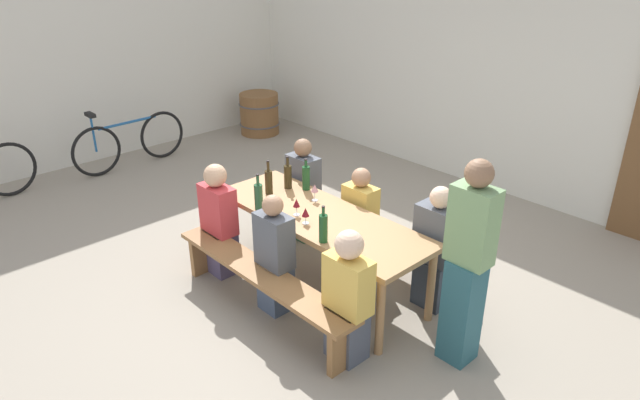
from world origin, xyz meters
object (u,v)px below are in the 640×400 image
(seated_guest_near_2, at_px, (348,299))
(seated_guest_far_1, at_px, (360,221))
(seated_guest_near_1, at_px, (274,257))
(wine_bottle_3, at_px, (288,176))
(seated_guest_far_0, at_px, (303,192))
(wine_bottle_0, at_px, (306,177))
(seated_guest_far_2, at_px, (436,251))
(bench_near, at_px, (262,280))
(bench_far, at_px, (370,229))
(wine_bottle_1, at_px, (323,228))
(standing_host, at_px, (467,267))
(parked_bicycle_0, at_px, (130,142))
(wine_glass_0, at_px, (305,213))
(wine_glass_1, at_px, (296,204))
(wine_barrel, at_px, (259,114))
(tasting_table, at_px, (320,223))
(wine_bottle_4, at_px, (259,196))
(wine_glass_2, at_px, (315,189))
(wine_bottle_2, at_px, (269,181))
(seated_guest_near_0, at_px, (219,222))

(seated_guest_near_2, distance_m, seated_guest_far_1, 1.38)
(seated_guest_near_1, bearing_deg, wine_bottle_3, 42.49)
(seated_guest_far_1, bearing_deg, seated_guest_far_0, -90.00)
(wine_bottle_0, xyz_separation_m, seated_guest_far_2, (1.42, 0.24, -0.33))
(bench_near, bearing_deg, bench_far, 90.00)
(seated_guest_near_2, bearing_deg, wine_bottle_1, 66.43)
(seated_guest_far_0, bearing_deg, wine_bottle_3, 25.61)
(standing_host, height_order, parked_bicycle_0, standing_host)
(seated_guest_far_2, bearing_deg, parked_bicycle_0, -85.41)
(wine_glass_0, distance_m, seated_guest_near_1, 0.47)
(seated_guest_near_2, xyz_separation_m, parked_bicycle_0, (-5.00, 0.67, -0.17))
(wine_bottle_3, xyz_separation_m, wine_glass_1, (0.52, -0.34, -0.01))
(bench_far, relative_size, seated_guest_near_2, 1.89)
(bench_far, relative_size, parked_bicycle_0, 1.23)
(wine_glass_0, bearing_deg, seated_guest_near_1, -96.47)
(wine_barrel, bearing_deg, wine_bottle_3, -33.27)
(tasting_table, bearing_deg, wine_bottle_4, -145.72)
(bench_near, height_order, wine_bottle_0, wine_bottle_0)
(tasting_table, relative_size, bench_far, 1.05)
(wine_barrel, bearing_deg, wine_bottle_0, -30.89)
(tasting_table, distance_m, standing_host, 1.49)
(wine_glass_1, distance_m, wine_glass_2, 0.35)
(wine_bottle_1, bearing_deg, wine_bottle_0, 145.70)
(seated_guest_near_2, xyz_separation_m, seated_guest_far_0, (-1.71, 1.07, -0.00))
(seated_guest_near_1, relative_size, parked_bicycle_0, 0.65)
(bench_near, bearing_deg, seated_guest_far_1, 89.81)
(wine_bottle_2, distance_m, wine_glass_1, 0.55)
(wine_bottle_3, distance_m, seated_guest_near_0, 0.81)
(tasting_table, height_order, seated_guest_far_0, seated_guest_far_0)
(wine_bottle_2, distance_m, seated_guest_near_1, 0.91)
(bench_near, height_order, seated_guest_near_0, seated_guest_near_0)
(seated_guest_near_1, relative_size, seated_guest_far_1, 1.05)
(wine_bottle_0, relative_size, parked_bicycle_0, 0.19)
(wine_bottle_4, xyz_separation_m, seated_guest_near_0, (-0.37, -0.21, -0.33))
(seated_guest_near_1, distance_m, seated_guest_far_0, 1.35)
(wine_glass_0, bearing_deg, bench_far, 92.14)
(bench_near, bearing_deg, wine_bottle_4, 142.90)
(standing_host, bearing_deg, seated_guest_far_1, -16.46)
(seated_guest_far_2, height_order, standing_host, standing_host)
(wine_bottle_4, bearing_deg, bench_far, 64.74)
(bench_near, bearing_deg, wine_bottle_2, 136.74)
(bench_near, distance_m, seated_guest_near_1, 0.23)
(bench_near, distance_m, seated_guest_far_1, 1.23)
(wine_bottle_1, bearing_deg, standing_host, 20.42)
(wine_bottle_1, xyz_separation_m, parked_bicycle_0, (-4.49, 0.45, -0.51))
(wine_bottle_0, bearing_deg, wine_bottle_4, -86.45)
(wine_bottle_1, xyz_separation_m, seated_guest_near_1, (-0.38, -0.22, -0.35))
(wine_glass_0, bearing_deg, wine_bottle_3, 150.83)
(seated_guest_far_1, distance_m, seated_guest_far_2, 0.90)
(seated_guest_far_1, relative_size, wine_barrel, 1.56)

